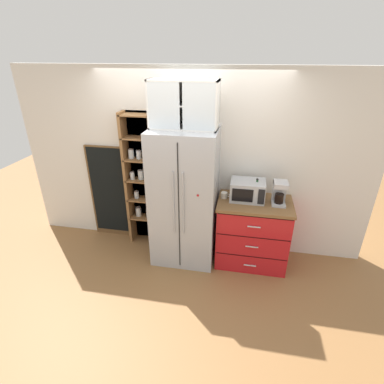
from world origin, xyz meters
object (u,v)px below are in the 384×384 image
refrigerator (185,198)px  coffee_maker (280,192)px  bottle_green (256,191)px  chalkboard_menu (109,192)px  mug_cream (224,195)px  mug_charcoal (256,201)px  bottle_amber (256,190)px  microwave (248,190)px

refrigerator → coffee_maker: 1.22m
bottle_green → chalkboard_menu: size_ratio=0.20×
bottle_green → mug_cream: bearing=-177.7°
refrigerator → mug_charcoal: (0.93, -0.03, 0.06)m
bottle_green → chalkboard_menu: chalkboard_menu is taller
mug_cream → chalkboard_menu: chalkboard_menu is taller
bottle_amber → coffee_maker: bearing=-18.1°
mug_charcoal → bottle_green: 0.15m
mug_cream → mug_charcoal: (0.41, -0.11, 0.01)m
coffee_maker → chalkboard_menu: (-2.46, 0.27, -0.35)m
bottle_amber → chalkboard_menu: 2.21m
mug_charcoal → refrigerator: bearing=177.9°
coffee_maker → chalkboard_menu: chalkboard_menu is taller
mug_cream → bottle_green: (0.41, 0.02, 0.09)m
bottle_green → microwave: bearing=-179.2°
microwave → chalkboard_menu: chalkboard_menu is taller
refrigerator → bottle_amber: bearing=8.5°
mug_cream → bottle_amber: bearing=9.2°
microwave → bottle_amber: 0.12m
refrigerator → coffee_maker: size_ratio=5.97×
microwave → coffee_maker: coffee_maker is taller
microwave → refrigerator: bearing=-173.8°
coffee_maker → bottle_green: bearing=171.3°
mug_charcoal → chalkboard_menu: (-2.18, 0.35, -0.24)m
refrigerator → chalkboard_menu: size_ratio=1.26×
bottle_green → mug_charcoal: bearing=-89.1°
microwave → bottle_green: bottle_green is taller
coffee_maker → mug_charcoal: coffee_maker is taller
refrigerator → bottle_amber: size_ratio=6.54×
bottle_amber → bottle_green: size_ratio=0.95×
mug_cream → microwave: bearing=2.9°
refrigerator → microwave: size_ratio=4.21×
chalkboard_menu → mug_charcoal: bearing=-9.2°
microwave → mug_charcoal: 0.18m
bottle_green → bottle_amber: bearing=90.0°
coffee_maker → bottle_green: size_ratio=1.04×
mug_cream → chalkboard_menu: bearing=172.1°
mug_cream → bottle_green: 0.42m
mug_charcoal → bottle_green: bottle_green is taller
mug_cream → mug_charcoal: bearing=-14.6°
refrigerator → coffee_maker: bearing=2.2°
mug_charcoal → bottle_amber: size_ratio=0.38×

